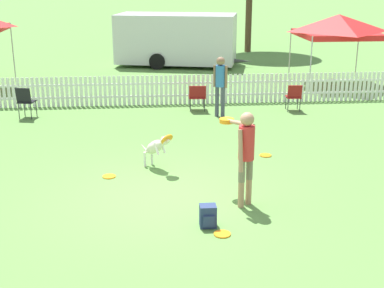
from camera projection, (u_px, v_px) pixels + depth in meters
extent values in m
plane|color=#5B8C42|center=(167.00, 197.00, 9.89)|extent=(240.00, 240.00, 0.00)
cylinder|color=tan|center=(241.00, 194.00, 9.40)|extent=(0.11, 0.11, 0.48)
cylinder|color=#7A705B|center=(242.00, 171.00, 9.27)|extent=(0.12, 0.12, 0.39)
cylinder|color=tan|center=(249.00, 191.00, 9.53)|extent=(0.11, 0.11, 0.48)
cylinder|color=#7A705B|center=(249.00, 168.00, 9.40)|extent=(0.12, 0.12, 0.39)
cylinder|color=red|center=(246.00, 143.00, 9.18)|extent=(0.39, 0.39, 0.60)
sphere|color=tan|center=(247.00, 119.00, 9.05)|extent=(0.24, 0.24, 0.24)
cylinder|color=tan|center=(241.00, 151.00, 9.04)|extent=(0.09, 0.21, 0.73)
cylinder|color=tan|center=(240.00, 123.00, 9.50)|extent=(0.44, 0.67, 0.14)
cylinder|color=orange|center=(227.00, 122.00, 9.79)|extent=(0.27, 0.27, 0.02)
cylinder|color=orange|center=(227.00, 121.00, 9.78)|extent=(0.27, 0.27, 0.02)
cylinder|color=orange|center=(227.00, 119.00, 9.78)|extent=(0.27, 0.27, 0.02)
ellipsoid|color=beige|center=(155.00, 147.00, 11.20)|extent=(0.58, 0.64, 0.51)
ellipsoid|color=white|center=(155.00, 149.00, 11.22)|extent=(0.31, 0.34, 0.25)
sphere|color=beige|center=(165.00, 141.00, 10.90)|extent=(0.18, 0.18, 0.18)
cone|color=beige|center=(167.00, 139.00, 10.84)|extent=(0.18, 0.19, 0.15)
cylinder|color=orange|center=(167.00, 139.00, 10.84)|extent=(0.32, 0.30, 0.24)
cone|color=beige|center=(166.00, 137.00, 10.94)|extent=(0.05, 0.05, 0.08)
cone|color=beige|center=(162.00, 138.00, 10.87)|extent=(0.05, 0.05, 0.08)
cylinder|color=white|center=(152.00, 157.00, 11.52)|extent=(0.06, 0.06, 0.32)
cylinder|color=white|center=(145.00, 159.00, 11.40)|extent=(0.06, 0.06, 0.32)
cylinder|color=white|center=(163.00, 147.00, 11.13)|extent=(0.14, 0.16, 0.26)
cylinder|color=white|center=(157.00, 149.00, 11.02)|extent=(0.14, 0.16, 0.26)
cone|color=beige|center=(144.00, 148.00, 11.50)|extent=(0.21, 0.25, 0.19)
cylinder|color=orange|center=(109.00, 176.00, 10.86)|extent=(0.27, 0.27, 0.02)
cylinder|color=orange|center=(222.00, 234.00, 8.46)|extent=(0.27, 0.27, 0.02)
cylinder|color=orange|center=(265.00, 155.00, 12.11)|extent=(0.27, 0.27, 0.02)
cube|color=navy|center=(208.00, 216.00, 8.70)|extent=(0.27, 0.22, 0.37)
cube|color=navy|center=(209.00, 221.00, 8.59)|extent=(0.19, 0.04, 0.19)
cube|color=white|center=(157.00, 96.00, 16.73)|extent=(20.23, 0.04, 0.06)
cube|color=white|center=(157.00, 84.00, 16.61)|extent=(20.23, 0.04, 0.06)
cube|color=white|center=(4.00, 93.00, 16.28)|extent=(0.09, 0.02, 0.93)
cube|color=white|center=(9.00, 93.00, 16.29)|extent=(0.09, 0.02, 0.93)
cube|color=white|center=(14.00, 93.00, 16.31)|extent=(0.09, 0.02, 0.93)
cube|color=white|center=(19.00, 93.00, 16.32)|extent=(0.09, 0.02, 0.93)
cube|color=white|center=(24.00, 93.00, 16.33)|extent=(0.09, 0.02, 0.93)
cube|color=white|center=(28.00, 93.00, 16.34)|extent=(0.09, 0.02, 0.93)
cube|color=white|center=(33.00, 92.00, 16.36)|extent=(0.09, 0.02, 0.93)
cube|color=white|center=(38.00, 92.00, 16.37)|extent=(0.09, 0.02, 0.93)
cube|color=white|center=(43.00, 92.00, 16.38)|extent=(0.09, 0.02, 0.93)
cube|color=white|center=(48.00, 92.00, 16.39)|extent=(0.09, 0.02, 0.93)
cube|color=white|center=(53.00, 92.00, 16.40)|extent=(0.09, 0.02, 0.93)
cube|color=white|center=(57.00, 92.00, 16.42)|extent=(0.09, 0.02, 0.93)
cube|color=white|center=(62.00, 92.00, 16.43)|extent=(0.09, 0.02, 0.93)
cube|color=white|center=(67.00, 92.00, 16.44)|extent=(0.09, 0.02, 0.93)
cube|color=white|center=(72.00, 92.00, 16.45)|extent=(0.09, 0.02, 0.93)
cube|color=white|center=(77.00, 92.00, 16.47)|extent=(0.09, 0.02, 0.93)
cube|color=white|center=(81.00, 92.00, 16.48)|extent=(0.09, 0.02, 0.93)
cube|color=white|center=(86.00, 91.00, 16.49)|extent=(0.09, 0.02, 0.93)
cube|color=white|center=(91.00, 91.00, 16.50)|extent=(0.09, 0.02, 0.93)
cube|color=white|center=(96.00, 91.00, 16.51)|extent=(0.09, 0.02, 0.93)
cube|color=white|center=(100.00, 91.00, 16.53)|extent=(0.09, 0.02, 0.93)
cube|color=white|center=(105.00, 91.00, 16.54)|extent=(0.09, 0.02, 0.93)
cube|color=white|center=(110.00, 91.00, 16.55)|extent=(0.09, 0.02, 0.93)
cube|color=white|center=(115.00, 91.00, 16.56)|extent=(0.09, 0.02, 0.93)
cube|color=white|center=(119.00, 91.00, 16.58)|extent=(0.09, 0.02, 0.93)
cube|color=white|center=(124.00, 91.00, 16.59)|extent=(0.09, 0.02, 0.93)
cube|color=white|center=(129.00, 91.00, 16.60)|extent=(0.09, 0.02, 0.93)
cube|color=white|center=(133.00, 91.00, 16.61)|extent=(0.09, 0.02, 0.93)
cube|color=white|center=(138.00, 90.00, 16.62)|extent=(0.09, 0.02, 0.93)
cube|color=white|center=(143.00, 90.00, 16.64)|extent=(0.09, 0.02, 0.93)
cube|color=white|center=(147.00, 90.00, 16.65)|extent=(0.09, 0.02, 0.93)
cube|color=white|center=(152.00, 90.00, 16.66)|extent=(0.09, 0.02, 0.93)
cube|color=white|center=(157.00, 90.00, 16.67)|extent=(0.09, 0.02, 0.93)
cube|color=white|center=(161.00, 90.00, 16.69)|extent=(0.09, 0.02, 0.93)
cube|color=white|center=(166.00, 90.00, 16.70)|extent=(0.09, 0.02, 0.93)
cube|color=white|center=(171.00, 90.00, 16.71)|extent=(0.09, 0.02, 0.93)
cube|color=white|center=(175.00, 90.00, 16.72)|extent=(0.09, 0.02, 0.93)
cube|color=white|center=(180.00, 90.00, 16.73)|extent=(0.09, 0.02, 0.93)
cube|color=white|center=(185.00, 90.00, 16.75)|extent=(0.09, 0.02, 0.93)
cube|color=white|center=(189.00, 90.00, 16.76)|extent=(0.09, 0.02, 0.93)
cube|color=white|center=(194.00, 89.00, 16.77)|extent=(0.09, 0.02, 0.93)
cube|color=white|center=(198.00, 89.00, 16.78)|extent=(0.09, 0.02, 0.93)
cube|color=white|center=(203.00, 89.00, 16.80)|extent=(0.09, 0.02, 0.93)
cube|color=white|center=(208.00, 89.00, 16.81)|extent=(0.09, 0.02, 0.93)
cube|color=white|center=(212.00, 89.00, 16.82)|extent=(0.09, 0.02, 0.93)
cube|color=white|center=(217.00, 89.00, 16.83)|extent=(0.09, 0.02, 0.93)
cube|color=white|center=(221.00, 89.00, 16.84)|extent=(0.09, 0.02, 0.93)
cube|color=white|center=(226.00, 89.00, 16.86)|extent=(0.09, 0.02, 0.93)
cube|color=white|center=(231.00, 89.00, 16.87)|extent=(0.09, 0.02, 0.93)
cube|color=white|center=(235.00, 89.00, 16.88)|extent=(0.09, 0.02, 0.93)
cube|color=white|center=(240.00, 89.00, 16.89)|extent=(0.09, 0.02, 0.93)
cube|color=white|center=(244.00, 89.00, 16.91)|extent=(0.09, 0.02, 0.93)
cube|color=white|center=(249.00, 88.00, 16.92)|extent=(0.09, 0.02, 0.93)
cube|color=white|center=(253.00, 88.00, 16.93)|extent=(0.09, 0.02, 0.93)
cube|color=white|center=(258.00, 88.00, 16.94)|extent=(0.09, 0.02, 0.93)
cube|color=white|center=(262.00, 88.00, 16.95)|extent=(0.09, 0.02, 0.93)
cube|color=white|center=(267.00, 88.00, 16.97)|extent=(0.09, 0.02, 0.93)
cube|color=white|center=(271.00, 88.00, 16.98)|extent=(0.09, 0.02, 0.93)
cube|color=white|center=(276.00, 88.00, 16.99)|extent=(0.09, 0.02, 0.93)
cube|color=white|center=(280.00, 88.00, 17.00)|extent=(0.09, 0.02, 0.93)
cube|color=white|center=(285.00, 88.00, 17.02)|extent=(0.09, 0.02, 0.93)
cube|color=white|center=(289.00, 88.00, 17.03)|extent=(0.09, 0.02, 0.93)
cube|color=white|center=(294.00, 88.00, 17.04)|extent=(0.09, 0.02, 0.93)
cube|color=white|center=(298.00, 88.00, 17.05)|extent=(0.09, 0.02, 0.93)
cube|color=white|center=(303.00, 87.00, 17.06)|extent=(0.09, 0.02, 0.93)
cube|color=white|center=(307.00, 87.00, 17.08)|extent=(0.09, 0.02, 0.93)
cube|color=white|center=(311.00, 87.00, 17.09)|extent=(0.09, 0.02, 0.93)
cube|color=white|center=(316.00, 87.00, 17.10)|extent=(0.09, 0.02, 0.93)
cube|color=white|center=(320.00, 87.00, 17.11)|extent=(0.09, 0.02, 0.93)
cube|color=white|center=(325.00, 87.00, 17.13)|extent=(0.09, 0.02, 0.93)
cube|color=white|center=(329.00, 87.00, 17.14)|extent=(0.09, 0.02, 0.93)
cube|color=white|center=(334.00, 87.00, 17.15)|extent=(0.09, 0.02, 0.93)
cube|color=white|center=(338.00, 87.00, 17.16)|extent=(0.09, 0.02, 0.93)
cube|color=white|center=(342.00, 87.00, 17.17)|extent=(0.09, 0.02, 0.93)
cube|color=white|center=(347.00, 87.00, 17.19)|extent=(0.09, 0.02, 0.93)
cube|color=white|center=(351.00, 87.00, 17.20)|extent=(0.09, 0.02, 0.93)
cube|color=white|center=(355.00, 86.00, 17.21)|extent=(0.09, 0.02, 0.93)
cube|color=white|center=(360.00, 86.00, 17.22)|extent=(0.09, 0.02, 0.93)
cube|color=white|center=(364.00, 86.00, 17.24)|extent=(0.09, 0.02, 0.93)
cube|color=white|center=(369.00, 86.00, 17.25)|extent=(0.09, 0.02, 0.93)
cube|color=white|center=(373.00, 86.00, 17.26)|extent=(0.09, 0.02, 0.93)
cube|color=white|center=(377.00, 86.00, 17.27)|extent=(0.09, 0.02, 0.93)
cube|color=white|center=(382.00, 86.00, 17.29)|extent=(0.09, 0.02, 0.93)
cylinder|color=#333338|center=(204.00, 102.00, 16.32)|extent=(0.02, 0.02, 0.40)
cylinder|color=#333338|center=(190.00, 102.00, 16.30)|extent=(0.02, 0.02, 0.40)
cylinder|color=#333338|center=(205.00, 105.00, 15.91)|extent=(0.02, 0.02, 0.40)
cylinder|color=#333338|center=(190.00, 105.00, 15.89)|extent=(0.02, 0.02, 0.40)
cube|color=maroon|center=(197.00, 97.00, 16.04)|extent=(0.52, 0.52, 0.03)
cube|color=maroon|center=(198.00, 92.00, 15.77)|extent=(0.50, 0.11, 0.39)
cylinder|color=#333338|center=(298.00, 102.00, 16.23)|extent=(0.02, 0.02, 0.41)
cylinder|color=#333338|center=(286.00, 102.00, 16.23)|extent=(0.02, 0.02, 0.41)
cylinder|color=#333338|center=(300.00, 105.00, 15.89)|extent=(0.02, 0.02, 0.41)
cylinder|color=#333338|center=(288.00, 105.00, 15.89)|extent=(0.02, 0.02, 0.41)
cube|color=maroon|center=(293.00, 97.00, 16.00)|extent=(0.45, 0.45, 0.03)
cube|color=maroon|center=(295.00, 92.00, 15.76)|extent=(0.43, 0.12, 0.39)
cylinder|color=#333338|center=(36.00, 108.00, 15.42)|extent=(0.02, 0.02, 0.46)
cylinder|color=#333338|center=(24.00, 108.00, 15.47)|extent=(0.02, 0.02, 0.46)
cylinder|color=#333338|center=(31.00, 111.00, 15.07)|extent=(0.02, 0.02, 0.46)
cylinder|color=#333338|center=(19.00, 111.00, 15.12)|extent=(0.02, 0.02, 0.46)
cube|color=black|center=(27.00, 102.00, 15.20)|extent=(0.52, 0.52, 0.03)
cube|color=black|center=(23.00, 96.00, 14.95)|extent=(0.44, 0.19, 0.44)
cylinder|color=#B2B2B2|center=(13.00, 52.00, 20.14)|extent=(0.04, 0.04, 2.19)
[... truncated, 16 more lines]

